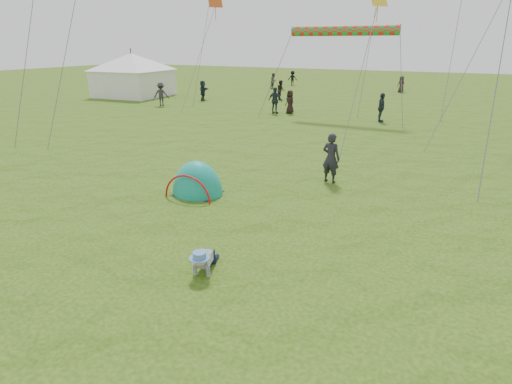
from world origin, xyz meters
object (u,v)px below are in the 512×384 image
at_px(crawling_toddler, 203,259).
at_px(standing_adult, 331,158).
at_px(popup_tent, 198,193).
at_px(event_marquee, 133,73).

distance_m(crawling_toddler, standing_adult, 7.03).
relative_size(popup_tent, event_marquee, 0.37).
distance_m(crawling_toddler, popup_tent, 4.84).
relative_size(popup_tent, standing_adult, 1.25).
height_order(popup_tent, standing_adult, standing_adult).
relative_size(crawling_toddler, event_marquee, 0.14).
distance_m(crawling_toddler, event_marquee, 32.16).
bearing_deg(crawling_toddler, popup_tent, 110.72).
xyz_separation_m(crawling_toddler, event_marquee, (-22.73, 22.69, 1.72)).
xyz_separation_m(popup_tent, standing_adult, (3.51, 3.07, 0.88)).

